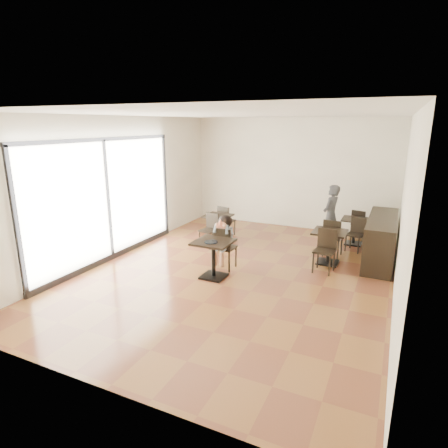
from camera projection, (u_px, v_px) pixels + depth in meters
The scene contains 23 objects.
floor at pixel (238, 272), 7.90m from camera, with size 6.00×8.00×0.01m, color brown.
ceiling at pixel (240, 114), 7.07m from camera, with size 6.00×8.00×0.01m, color silver.
wall_back at pixel (292, 174), 10.98m from camera, with size 6.00×0.01×3.20m, color white.
wall_front at pixel (94, 262), 3.98m from camera, with size 6.00×0.01×3.20m, color white.
wall_left at pixel (120, 187), 8.71m from camera, with size 0.01×8.00×3.20m, color white.
wall_right at pixel (404, 212), 6.26m from camera, with size 0.01×8.00×3.20m, color white.
storefront_window at pixel (107, 199), 8.31m from camera, with size 0.04×4.50×2.60m, color white.
child_table at pixel (214, 259), 7.52m from camera, with size 0.73×0.73×0.77m, color black, non-canonical shape.
child_chair at pixel (225, 248), 7.98m from camera, with size 0.42×0.42×0.93m, color black, non-canonical shape.
child at pixel (225, 242), 7.95m from camera, with size 0.42×0.59×1.17m, color gray, non-canonical shape.
plate at pixel (211, 242), 7.33m from camera, with size 0.26×0.26×0.02m, color black.
pizza_slice at pixel (221, 225), 7.67m from camera, with size 0.27×0.21×0.06m, color tan, non-canonical shape.
adult_patron at pixel (331, 215), 9.47m from camera, with size 0.57×0.37×1.55m, color #3A3A3F.
cafe_table_mid at pixel (329, 247), 8.28m from camera, with size 0.71×0.71×0.75m, color black, non-canonical shape.
cafe_table_left at pixel (218, 228), 9.89m from camera, with size 0.66×0.66×0.70m, color black, non-canonical shape.
cafe_table_back at pixel (354, 232), 9.61m from camera, with size 0.64×0.64×0.68m, color black, non-canonical shape.
chair_mid_a at pixel (333, 237), 8.74m from camera, with size 0.40×0.40×0.90m, color black, non-canonical shape.
chair_mid_b at pixel (324, 252), 7.78m from camera, with size 0.40×0.40×0.90m, color black, non-canonical shape.
chair_left_a at pixel (227, 221), 10.35m from camera, with size 0.38×0.38×0.85m, color black, non-canonical shape.
chair_left_b at pixel (208, 231), 9.39m from camera, with size 0.38×0.38×0.85m, color black, non-canonical shape.
chair_back_a at pixel (360, 224), 10.02m from camera, with size 0.37×0.37×0.82m, color black, non-canonical shape.
chair_back_b at pixel (355, 235), 9.08m from camera, with size 0.37×0.37×0.82m, color black, non-canonical shape.
service_counter at pixel (381, 239), 8.44m from camera, with size 0.60×2.40×1.00m, color black.
Camera 1 is at (2.84, -6.80, 3.03)m, focal length 30.00 mm.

